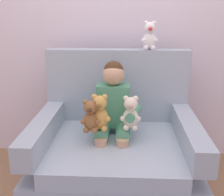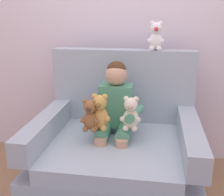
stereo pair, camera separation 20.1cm
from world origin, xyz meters
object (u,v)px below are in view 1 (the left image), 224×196
(plush_honey, at_px, (100,113))
(plush_cream, at_px, (131,114))
(seated_child, at_px, (113,110))
(armchair, at_px, (116,153))
(plush_white_on_backrest, at_px, (150,36))
(plush_brown, at_px, (90,117))

(plush_honey, xyz_separation_m, plush_cream, (0.22, 0.03, -0.01))
(seated_child, distance_m, plush_cream, 0.19)
(armchair, distance_m, seated_child, 0.36)
(armchair, height_order, seated_child, armchair)
(armchair, xyz_separation_m, plush_honey, (-0.11, -0.11, 0.38))
(plush_honey, bearing_deg, armchair, 62.96)
(plush_white_on_backrest, bearing_deg, plush_cream, -92.71)
(seated_child, bearing_deg, armchair, -53.84)
(seated_child, xyz_separation_m, plush_honey, (-0.09, -0.15, 0.02))
(plush_honey, xyz_separation_m, plush_brown, (-0.06, -0.04, -0.01))
(plush_honey, height_order, plush_white_on_backrest, plush_white_on_backrest)
(plush_cream, relative_size, plush_white_on_backrest, 1.07)
(plush_honey, relative_size, plush_cream, 1.07)
(armchair, relative_size, plush_honey, 4.53)
(plush_honey, height_order, plush_brown, plush_honey)
(plush_brown, distance_m, plush_cream, 0.29)
(armchair, xyz_separation_m, plush_cream, (0.11, -0.09, 0.37))
(armchair, height_order, plush_brown, armchair)
(seated_child, relative_size, plush_honey, 3.03)
(seated_child, height_order, plush_brown, seated_child)
(seated_child, distance_m, plush_white_on_backrest, 0.70)
(plush_brown, bearing_deg, plush_honey, 14.75)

